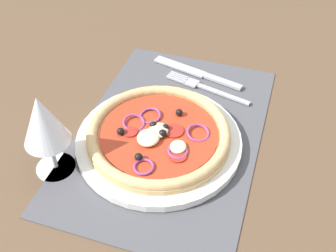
{
  "coord_description": "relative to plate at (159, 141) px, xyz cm",
  "views": [
    {
      "loc": [
        -48.81,
        -15.47,
        51.05
      ],
      "look_at": [
        -0.98,
        0.0,
        2.79
      ],
      "focal_mm": 43.49,
      "sensor_mm": 36.0,
      "label": 1
    }
  ],
  "objects": [
    {
      "name": "ground_plane",
      "position": [
        3.25,
        -0.92,
        -2.3
      ],
      "size": [
        190.0,
        140.0,
        2.4
      ],
      "primitive_type": "cube",
      "color": "brown"
    },
    {
      "name": "wine_glass",
      "position": [
        -9.95,
        14.41,
        9.24
      ],
      "size": [
        7.2,
        7.2,
        14.9
      ],
      "color": "silver",
      "rests_on": "ground_plane"
    },
    {
      "name": "plate",
      "position": [
        0.0,
        0.0,
        0.0
      ],
      "size": [
        28.22,
        28.22,
        1.39
      ],
      "primitive_type": "cylinder",
      "color": "silver",
      "rests_on": "placemat"
    },
    {
      "name": "fork",
      "position": [
        17.35,
        -3.36,
        -0.48
      ],
      "size": [
        5.73,
        17.85,
        0.44
      ],
      "rotation": [
        0.0,
        0.0,
        1.33
      ],
      "color": "#B2B5BA",
      "rests_on": "placemat"
    },
    {
      "name": "pizza",
      "position": [
        -0.05,
        -0.02,
        1.79
      ],
      "size": [
        24.34,
        24.34,
        2.67
      ],
      "color": "tan",
      "rests_on": "plate"
    },
    {
      "name": "placemat",
      "position": [
        3.25,
        -0.92,
        -0.9
      ],
      "size": [
        47.03,
        31.25,
        0.4
      ],
      "primitive_type": "cube",
      "color": "#4C4C51",
      "rests_on": "ground_plane"
    },
    {
      "name": "knife",
      "position": [
        21.53,
        -0.85,
        -0.44
      ],
      "size": [
        6.27,
        19.83,
        0.62
      ],
      "rotation": [
        0.0,
        0.0,
        1.34
      ],
      "color": "#B2B5BA",
      "rests_on": "placemat"
    }
  ]
}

